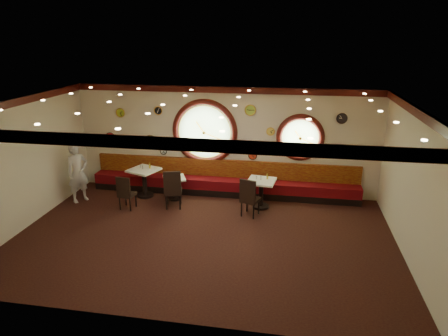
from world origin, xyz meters
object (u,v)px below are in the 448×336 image
table_a (144,179)px  condiment_c_bottle (267,176)px  chair_a (125,191)px  waiter (78,173)px  condiment_b_bottle (176,174)px  condiment_a_bottle (150,166)px  table_c (261,190)px  condiment_b_pepper (172,177)px  condiment_a_pepper (143,167)px  chair_b (173,187)px  condiment_b_salt (171,175)px  chair_c (249,195)px  condiment_c_pepper (261,178)px  condiment_c_salt (256,178)px  table_b (175,185)px  condiment_a_salt (140,166)px

table_a → condiment_c_bottle: 3.65m
chair_a → waiter: bearing=174.3°
chair_a → condiment_b_bottle: chair_a is taller
condiment_a_bottle → condiment_b_bottle: condiment_a_bottle is taller
table_c → condiment_b_pepper: bearing=177.4°
table_c → condiment_a_pepper: bearing=176.0°
table_c → waiter: waiter is taller
chair_b → condiment_b_bottle: size_ratio=4.22×
table_c → condiment_a_bottle: (-3.31, 0.32, 0.43)m
condiment_b_salt → condiment_a_pepper: 0.88m
chair_b → condiment_a_bottle: size_ratio=3.95×
chair_c → condiment_b_bottle: chair_c is taller
chair_c → condiment_c_bottle: bearing=79.3°
chair_b → condiment_a_pepper: chair_b is taller
table_c → condiment_c_pepper: (-0.02, 0.02, 0.35)m
condiment_a_pepper → waiter: bearing=-158.8°
condiment_b_pepper → condiment_b_bottle: bearing=53.9°
condiment_b_pepper → waiter: size_ratio=0.05×
condiment_c_bottle → chair_a: bearing=-167.0°
condiment_c_salt → condiment_a_pepper: condiment_a_pepper is taller
table_a → condiment_c_salt: bearing=-3.1°
table_a → table_b: size_ratio=1.24×
condiment_a_salt → condiment_a_pepper: size_ratio=0.90×
condiment_b_salt → condiment_a_bottle: 0.71m
table_b → chair_b: bearing=-77.0°
condiment_c_bottle → condiment_a_bottle: bearing=176.7°
table_c → condiment_c_salt: 0.38m
condiment_a_salt → chair_a: bearing=-91.6°
condiment_c_bottle → condiment_c_pepper: bearing=-149.6°
condiment_a_pepper → condiment_b_bottle: bearing=-0.6°
condiment_c_pepper → condiment_b_pepper: bearing=177.9°
table_c → condiment_b_salt: table_c is taller
condiment_b_bottle → condiment_a_bottle: bearing=173.9°
chair_a → condiment_c_pepper: (3.63, 0.78, 0.31)m
table_a → chair_a: (-0.17, -0.99, 0.01)m
table_b → condiment_a_bottle: size_ratio=4.59×
chair_c → condiment_a_pepper: size_ratio=6.62×
chair_c → condiment_c_pepper: chair_c is taller
condiment_a_salt → condiment_b_salt: condiment_a_salt is taller
chair_b → waiter: (-2.82, 0.08, 0.22)m
condiment_a_bottle → condiment_b_bottle: 0.86m
chair_a → condiment_a_pepper: (0.14, 1.01, 0.35)m
condiment_a_salt → condiment_b_pepper: (1.05, -0.24, -0.18)m
condiment_a_pepper → table_b: bearing=-4.5°
condiment_c_salt → condiment_a_pepper: bearing=176.8°
chair_b → condiment_c_pepper: chair_b is taller
condiment_a_salt → table_c: bearing=-5.6°
chair_b → condiment_a_salt: chair_b is taller
table_b → table_c: 2.54m
waiter → chair_c: bearing=-59.0°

